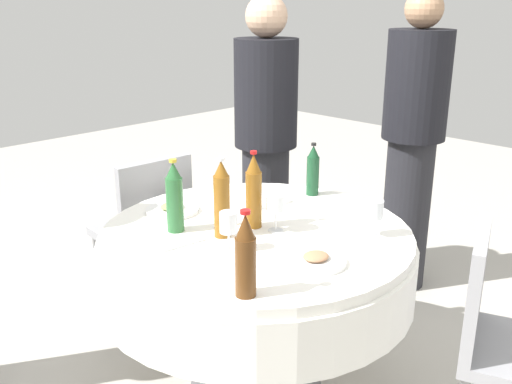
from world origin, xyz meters
TOP-DOWN VIEW (x-y plane):
  - dining_table at (0.00, 0.00)m, footprint 1.25×1.25m
  - bottle_green_front at (0.22, -0.22)m, footprint 0.07×0.07m
  - bottle_amber_outer at (0.13, -0.05)m, footprint 0.06×0.06m
  - bottle_amber_left at (-0.02, -0.03)m, footprint 0.06×0.06m
  - bottle_dark_green_right at (-0.49, -0.12)m, footprint 0.06×0.06m
  - bottle_brown_far at (0.39, 0.34)m, footprint 0.06×0.06m
  - wine_glass_right at (-0.27, 0.35)m, footprint 0.07×0.07m
  - wine_glass_far at (0.21, 0.07)m, footprint 0.06×0.06m
  - wine_glass_north at (-0.05, 0.06)m, footprint 0.07×0.07m
  - plate_south at (0.07, 0.35)m, footprint 0.21×0.21m
  - plate_west at (0.11, -0.39)m, footprint 0.22×0.22m
  - knife_outer at (-0.21, -0.43)m, footprint 0.11×0.16m
  - spoon_left at (0.29, -0.08)m, footprint 0.18×0.04m
  - folded_napkin at (-0.27, -0.22)m, footprint 0.20×0.20m
  - person_outer at (-1.30, -0.09)m, footprint 0.34×0.34m
  - person_left at (-0.74, -0.66)m, footprint 0.34×0.34m
  - chair_north at (-0.33, 0.86)m, footprint 0.52×0.52m
  - chair_mid at (-0.05, -0.82)m, footprint 0.42×0.42m

SIDE VIEW (x-z plane):
  - chair_north at x=-0.33m, z-range 0.08..0.95m
  - chair_mid at x=-0.05m, z-range 0.08..0.95m
  - dining_table at x=0.00m, z-range 0.22..0.96m
  - knife_outer at x=-0.21m, z-range 0.74..0.74m
  - spoon_left at x=0.29m, z-range 0.74..0.74m
  - plate_south at x=0.07m, z-range 0.73..0.77m
  - plate_west at x=0.11m, z-range 0.73..0.77m
  - folded_napkin at x=-0.27m, z-range 0.74..0.76m
  - wine_glass_far at x=0.21m, z-range 0.77..0.92m
  - wine_glass_right at x=-0.27m, z-range 0.77..0.92m
  - person_left at x=-0.74m, z-range 0.04..1.66m
  - wine_glass_north at x=-0.05m, z-range 0.78..0.93m
  - bottle_dark_green_right at x=-0.49m, z-range 0.73..0.97m
  - person_outer at x=-1.30m, z-range 0.04..1.69m
  - bottle_brown_far at x=0.39m, z-range 0.73..1.01m
  - bottle_green_front at x=0.22m, z-range 0.73..1.02m
  - bottle_amber_left at x=-0.02m, z-range 0.73..1.04m
  - bottle_amber_outer at x=0.13m, z-range 0.73..1.04m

